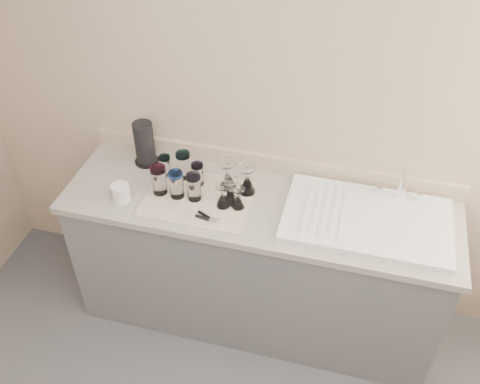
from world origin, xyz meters
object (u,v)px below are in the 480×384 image
(tumbler_purple, at_px, (198,174))
(tumbler_lavender, at_px, (194,187))
(goblet_front_left, at_px, (223,199))
(tumbler_cyan, at_px, (184,165))
(goblet_front_right, at_px, (238,201))
(tumbler_teal, at_px, (165,166))
(tumbler_blue, at_px, (176,184))
(goblet_extra, at_px, (231,195))
(paper_towel_roll, at_px, (145,144))
(tumbler_magenta, at_px, (159,180))
(can_opener, at_px, (208,218))
(white_mug, at_px, (120,192))
(goblet_back_right, at_px, (247,183))
(sink_unit, at_px, (367,219))
(goblet_back_left, at_px, (228,179))

(tumbler_purple, distance_m, tumbler_lavender, 0.12)
(goblet_front_left, bearing_deg, tumbler_cyan, 147.52)
(tumbler_purple, height_order, goblet_front_right, tumbler_purple)
(tumbler_teal, height_order, tumbler_blue, tumbler_blue)
(tumbler_blue, xyz_separation_m, goblet_extra, (0.28, 0.03, -0.03))
(tumbler_purple, distance_m, paper_towel_roll, 0.37)
(tumbler_magenta, relative_size, goblet_front_left, 1.22)
(goblet_front_left, distance_m, can_opener, 0.13)
(tumbler_lavender, xyz_separation_m, can_opener, (0.12, -0.14, -0.07))
(white_mug, bearing_deg, goblet_extra, 12.08)
(tumbler_lavender, bearing_deg, can_opener, -49.82)
(goblet_extra, distance_m, white_mug, 0.57)
(tumbler_lavender, xyz_separation_m, goblet_back_right, (0.25, 0.12, -0.02))
(tumbler_blue, bearing_deg, tumbler_cyan, 96.48)
(goblet_front_left, height_order, paper_towel_roll, paper_towel_roll)
(tumbler_teal, relative_size, tumbler_magenta, 0.75)
(sink_unit, height_order, goblet_back_right, sink_unit)
(goblet_front_right, bearing_deg, tumbler_cyan, 154.79)
(goblet_extra, bearing_deg, goblet_front_left, -129.06)
(tumbler_magenta, height_order, can_opener, tumbler_magenta)
(goblet_front_right, bearing_deg, can_opener, -132.49)
(tumbler_lavender, height_order, goblet_extra, tumbler_lavender)
(tumbler_purple, bearing_deg, tumbler_cyan, 156.73)
(tumbler_teal, distance_m, goblet_front_left, 0.41)
(sink_unit, height_order, goblet_back_left, sink_unit)
(goblet_front_left, bearing_deg, white_mug, -171.02)
(tumbler_purple, xyz_separation_m, paper_towel_roll, (-0.35, 0.12, 0.05))
(goblet_back_right, relative_size, paper_towel_roll, 0.63)
(tumbler_teal, height_order, can_opener, tumbler_teal)
(goblet_back_right, xyz_separation_m, can_opener, (-0.13, -0.26, -0.05))
(tumbler_blue, distance_m, goblet_front_right, 0.33)
(tumbler_magenta, height_order, goblet_back_right, same)
(goblet_back_left, bearing_deg, can_opener, -95.83)
(tumbler_teal, height_order, goblet_back_left, goblet_back_left)
(tumbler_purple, xyz_separation_m, tumbler_blue, (-0.07, -0.12, 0.01))
(tumbler_lavender, distance_m, goblet_front_left, 0.16)
(goblet_back_right, distance_m, goblet_extra, 0.12)
(goblet_back_right, height_order, white_mug, goblet_back_right)
(sink_unit, distance_m, goblet_front_left, 0.73)
(can_opener, bearing_deg, goblet_extra, 65.09)
(goblet_front_right, distance_m, paper_towel_roll, 0.65)
(tumbler_cyan, distance_m, tumbler_blue, 0.16)
(tumbler_purple, bearing_deg, goblet_front_right, -25.89)
(goblet_front_left, xyz_separation_m, can_opener, (-0.04, -0.12, -0.04))
(goblet_back_right, xyz_separation_m, goblet_front_left, (-0.09, -0.14, -0.01))
(tumbler_cyan, distance_m, goblet_front_left, 0.32)
(tumbler_magenta, distance_m, white_mug, 0.21)
(tumbler_lavender, relative_size, goblet_extra, 1.06)
(tumbler_magenta, height_order, tumbler_blue, tumbler_magenta)
(can_opener, height_order, paper_towel_roll, paper_towel_roll)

